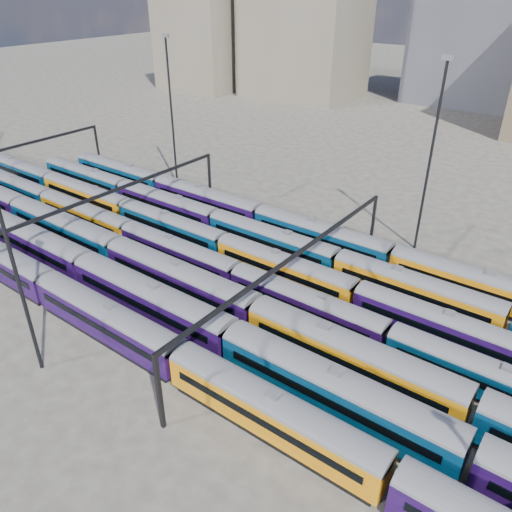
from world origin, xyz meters
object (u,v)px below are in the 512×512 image
Objects in this scene: rake_1 at (86,266)px; rake_2 at (256,311)px; rake_0 at (107,317)px; mast_2 at (7,242)px.

rake_1 reaches higher than rake_2.
rake_0 is 1.07× the size of rake_1.
rake_0 is 5.72× the size of mast_2.
mast_2 is (8.50, -12.00, 11.02)m from rake_1.
mast_2 reaches higher than rake_0.
rake_1 is 1.02× the size of rake_2.
mast_2 is at bearing -103.68° from rake_0.
rake_0 is at bearing -26.10° from rake_1.
rake_1 is 5.34× the size of mast_2.
rake_0 is at bearing 76.32° from mast_2.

